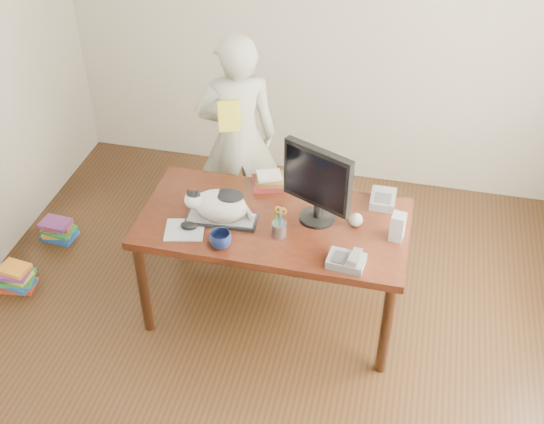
{
  "coord_description": "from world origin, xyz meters",
  "views": [
    {
      "loc": [
        0.71,
        -2.48,
        3.28
      ],
      "look_at": [
        0.0,
        0.55,
        0.85
      ],
      "focal_mm": 45.0,
      "sensor_mm": 36.0,
      "label": 1
    }
  ],
  "objects": [
    {
      "name": "book_stack",
      "position": [
        -0.1,
        0.94,
        0.79
      ],
      "size": [
        0.27,
        0.23,
        0.09
      ],
      "rotation": [
        0.0,
        0.0,
        0.25
      ],
      "color": "#521617",
      "rests_on": "desk"
    },
    {
      "name": "phone",
      "position": [
        0.48,
        0.31,
        0.78
      ],
      "size": [
        0.22,
        0.18,
        0.09
      ],
      "rotation": [
        0.0,
        0.0,
        -0.1
      ],
      "color": "slate",
      "rests_on": "desk"
    },
    {
      "name": "keyboard",
      "position": [
        -0.3,
        0.52,
        0.76
      ],
      "size": [
        0.43,
        0.19,
        0.03
      ],
      "rotation": [
        0.0,
        0.0,
        0.08
      ],
      "color": "black",
      "rests_on": "desk"
    },
    {
      "name": "calculator",
      "position": [
        0.61,
        0.92,
        0.78
      ],
      "size": [
        0.15,
        0.2,
        0.06
      ],
      "rotation": [
        0.0,
        0.0,
        0.0
      ],
      "color": "slate",
      "rests_on": "desk"
    },
    {
      "name": "cat",
      "position": [
        -0.32,
        0.52,
        0.87
      ],
      "size": [
        0.41,
        0.23,
        0.23
      ],
      "rotation": [
        0.0,
        0.0,
        0.08
      ],
      "color": "white",
      "rests_on": "keyboard"
    },
    {
      "name": "monitor",
      "position": [
        0.24,
        0.66,
        1.03
      ],
      "size": [
        0.42,
        0.29,
        0.5
      ],
      "rotation": [
        0.0,
        0.0,
        -0.44
      ],
      "color": "black",
      "rests_on": "desk"
    },
    {
      "name": "baseball",
      "position": [
        0.48,
        0.66,
        0.79
      ],
      "size": [
        0.08,
        0.08,
        0.08
      ],
      "rotation": [
        0.0,
        0.0,
        -0.29
      ],
      "color": "beige",
      "rests_on": "desk"
    },
    {
      "name": "room",
      "position": [
        0.0,
        0.0,
        1.35
      ],
      "size": [
        4.5,
        4.5,
        4.5
      ],
      "color": "black",
      "rests_on": "ground"
    },
    {
      "name": "desk",
      "position": [
        0.0,
        0.68,
        0.6
      ],
      "size": [
        1.6,
        0.8,
        0.75
      ],
      "color": "black",
      "rests_on": "ground"
    },
    {
      "name": "mouse",
      "position": [
        -0.47,
        0.41,
        0.77
      ],
      "size": [
        0.11,
        0.09,
        0.04
      ],
      "rotation": [
        0.0,
        0.0,
        0.22
      ],
      "color": "black",
      "rests_on": "mousepad"
    },
    {
      "name": "held_book",
      "position": [
        -0.44,
        1.23,
        1.05
      ],
      "size": [
        0.17,
        0.14,
        0.2
      ],
      "rotation": [
        0.0,
        0.0,
        0.39
      ],
      "color": "yellow",
      "rests_on": "person"
    },
    {
      "name": "mousepad",
      "position": [
        -0.49,
        0.39,
        0.75
      ],
      "size": [
        0.26,
        0.25,
        0.01
      ],
      "rotation": [
        0.0,
        0.0,
        0.22
      ],
      "color": "silver",
      "rests_on": "desk"
    },
    {
      "name": "pen_cup",
      "position": [
        0.06,
        0.47,
        0.81
      ],
      "size": [
        0.1,
        0.1,
        0.21
      ],
      "rotation": [
        0.0,
        0.0,
        -0.19
      ],
      "color": "gray",
      "rests_on": "desk"
    },
    {
      "name": "book_pile_a",
      "position": [
        -1.75,
        0.4,
        0.09
      ],
      "size": [
        0.27,
        0.22,
        0.18
      ],
      "color": "#B8321A",
      "rests_on": "ground"
    },
    {
      "name": "book_pile_b",
      "position": [
        -1.72,
        0.95,
        0.07
      ],
      "size": [
        0.26,
        0.2,
        0.15
      ],
      "color": "#1B4CA6",
      "rests_on": "ground"
    },
    {
      "name": "speaker",
      "position": [
        0.72,
        0.6,
        0.83
      ],
      "size": [
        0.09,
        0.09,
        0.17
      ],
      "rotation": [
        0.0,
        0.0,
        -0.15
      ],
      "color": "#A7A8AA",
      "rests_on": "desk"
    },
    {
      "name": "coffee_mug",
      "position": [
        -0.24,
        0.3,
        0.8
      ],
      "size": [
        0.18,
        0.18,
        0.1
      ],
      "primitive_type": "imported",
      "rotation": [
        0.0,
        0.0,
        0.75
      ],
      "color": "#0D1334",
      "rests_on": "desk"
    },
    {
      "name": "person",
      "position": [
        -0.44,
        1.4,
        0.77
      ],
      "size": [
        0.66,
        0.56,
        1.55
      ],
      "primitive_type": "imported",
      "rotation": [
        0.0,
        0.0,
        3.53
      ],
      "color": "silver",
      "rests_on": "ground"
    }
  ]
}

